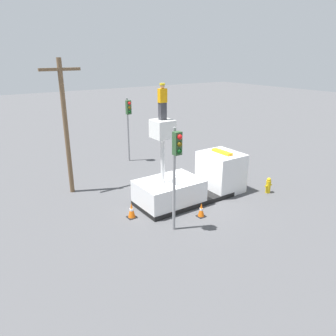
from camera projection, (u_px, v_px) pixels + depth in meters
name	position (u px, v px, depth m)	size (l,w,h in m)	color
ground_plane	(184.00, 200.00, 18.35)	(120.00, 120.00, 0.00)	#4C4C4F
bucket_truck	(194.00, 182.00, 18.39)	(6.47, 2.42, 4.71)	black
worker	(162.00, 102.00, 15.75)	(0.40, 0.26, 1.75)	#38383D
traffic_light_pole	(176.00, 160.00, 14.09)	(0.34, 0.57, 4.85)	gray
traffic_light_across	(128.00, 117.00, 23.96)	(0.34, 0.57, 4.76)	gray
fire_hydrant	(268.00, 185.00, 19.22)	(0.52, 0.28, 0.94)	gold
traffic_cone_rear	(132.00, 211.00, 16.31)	(0.45, 0.45, 0.80)	black
traffic_cone_curbside	(201.00, 210.00, 16.42)	(0.40, 0.40, 0.73)	black
utility_pole	(65.00, 123.00, 18.17)	(2.20, 0.26, 7.60)	brown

